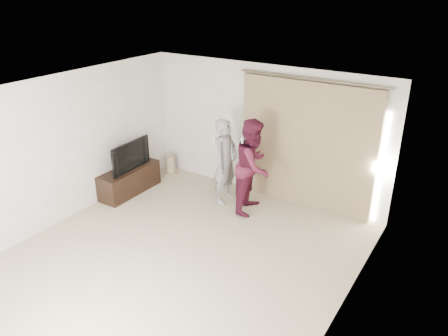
{
  "coord_description": "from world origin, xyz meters",
  "views": [
    {
      "loc": [
        3.66,
        -4.43,
        4.05
      ],
      "look_at": [
        0.07,
        1.2,
        1.12
      ],
      "focal_mm": 35.0,
      "sensor_mm": 36.0,
      "label": 1
    }
  ],
  "objects": [
    {
      "name": "person_man",
      "position": [
        -0.41,
        2.0,
        0.84
      ],
      "size": [
        0.41,
        0.61,
        1.67
      ],
      "color": "gray",
      "rests_on": "ground"
    },
    {
      "name": "curtain",
      "position": [
        0.91,
        2.68,
        1.2
      ],
      "size": [
        2.8,
        0.11,
        2.46
      ],
      "color": "#9E8061",
      "rests_on": "ground"
    },
    {
      "name": "wall_back",
      "position": [
        0.0,
        2.75,
        1.3
      ],
      "size": [
        5.0,
        0.04,
        2.6
      ],
      "primitive_type": "cube",
      "color": "silver",
      "rests_on": "ground"
    },
    {
      "name": "person_woman",
      "position": [
        0.19,
        2.0,
        0.89
      ],
      "size": [
        0.8,
        0.96,
        1.78
      ],
      "color": "#50152B",
      "rests_on": "ground"
    },
    {
      "name": "wall_left",
      "position": [
        -2.5,
        -0.0,
        1.3
      ],
      "size": [
        0.04,
        5.5,
        2.6
      ],
      "color": "silver",
      "rests_on": "ground"
    },
    {
      "name": "tv_console",
      "position": [
        -2.27,
        1.28,
        0.26
      ],
      "size": [
        0.47,
        1.36,
        0.52
      ],
      "primitive_type": "cube",
      "color": "black",
      "rests_on": "ground"
    },
    {
      "name": "ceiling",
      "position": [
        0.0,
        0.0,
        2.6
      ],
      "size": [
        5.0,
        5.5,
        0.01
      ],
      "primitive_type": "cube",
      "color": "white",
      "rests_on": "wall_back"
    },
    {
      "name": "tv",
      "position": [
        -2.27,
        1.28,
        0.82
      ],
      "size": [
        0.17,
        1.02,
        0.59
      ],
      "primitive_type": "imported",
      "rotation": [
        0.0,
        0.0,
        1.6
      ],
      "color": "black",
      "rests_on": "tv_console"
    },
    {
      "name": "floor",
      "position": [
        0.0,
        0.0,
        0.0
      ],
      "size": [
        5.5,
        5.5,
        0.0
      ],
      "primitive_type": "plane",
      "color": "beige",
      "rests_on": "ground"
    },
    {
      "name": "scratching_post",
      "position": [
        -2.1,
        2.4,
        0.18
      ],
      "size": [
        0.34,
        0.34,
        0.45
      ],
      "color": "tan",
      "rests_on": "ground"
    }
  ]
}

